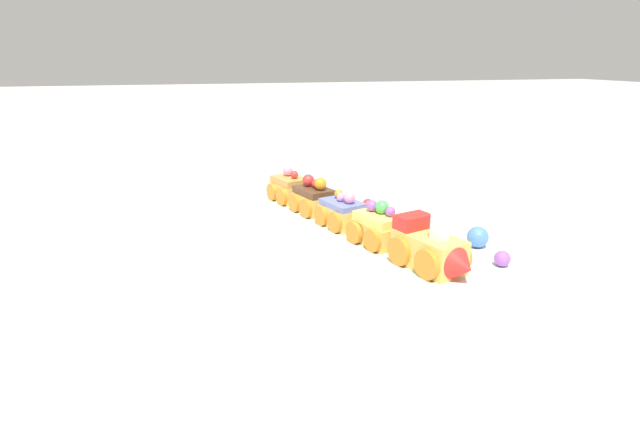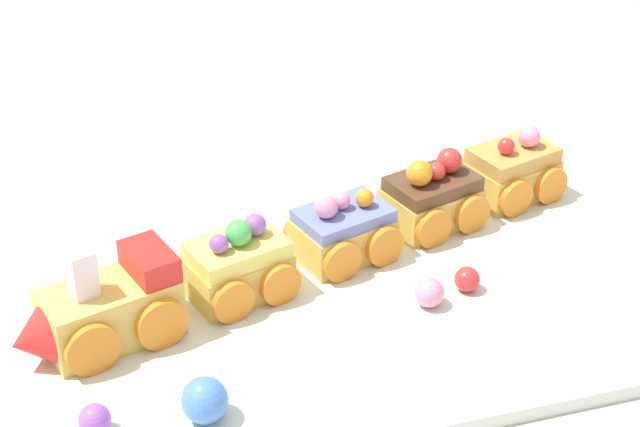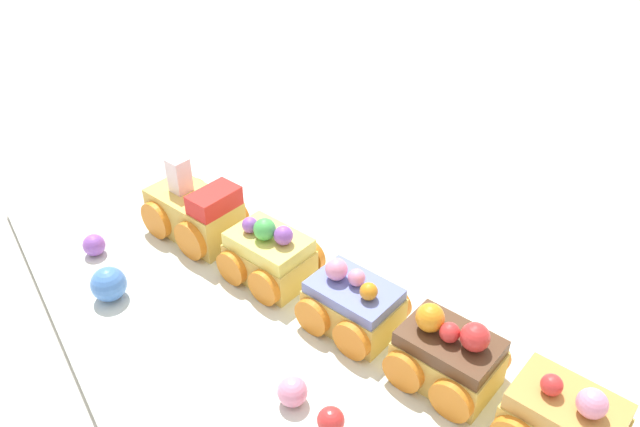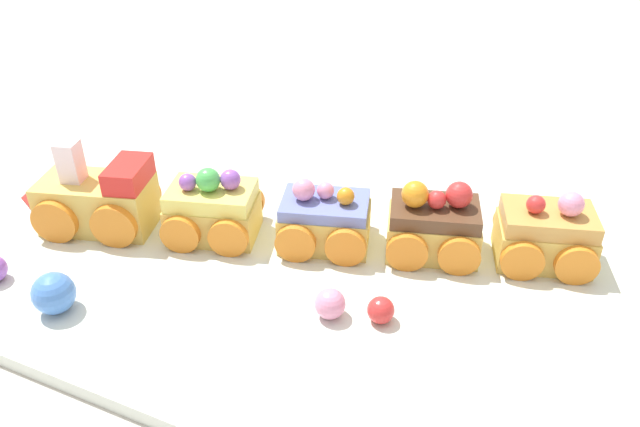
% 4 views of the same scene
% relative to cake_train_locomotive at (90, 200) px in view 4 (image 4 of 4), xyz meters
% --- Properties ---
extents(ground_plane, '(10.00, 10.00, 0.00)m').
position_rel_cake_train_locomotive_xyz_m(ground_plane, '(-0.17, -0.07, -0.04)').
color(ground_plane, beige).
extents(display_board, '(0.64, 0.44, 0.01)m').
position_rel_cake_train_locomotive_xyz_m(display_board, '(-0.17, -0.07, -0.03)').
color(display_board, silver).
rests_on(display_board, ground_plane).
extents(cake_train_locomotive, '(0.13, 0.09, 0.08)m').
position_rel_cake_train_locomotive_xyz_m(cake_train_locomotive, '(0.00, 0.00, 0.00)').
color(cake_train_locomotive, '#E0BC56').
rests_on(cake_train_locomotive, display_board).
extents(cake_car_lemon, '(0.09, 0.08, 0.07)m').
position_rel_cake_train_locomotive_xyz_m(cake_car_lemon, '(-0.11, -0.03, -0.00)').
color(cake_car_lemon, '#E0BC56').
rests_on(cake_car_lemon, display_board).
extents(cake_car_blueberry, '(0.09, 0.08, 0.06)m').
position_rel_cake_train_locomotive_xyz_m(cake_car_blueberry, '(-0.20, -0.06, -0.00)').
color(cake_car_blueberry, '#E0BC56').
rests_on(cake_car_blueberry, display_board).
extents(cake_car_chocolate, '(0.09, 0.08, 0.07)m').
position_rel_cake_train_locomotive_xyz_m(cake_car_chocolate, '(-0.29, -0.08, -0.00)').
color(cake_car_chocolate, '#E0BC56').
rests_on(cake_car_chocolate, display_board).
extents(cake_car_caramel, '(0.09, 0.08, 0.07)m').
position_rel_cake_train_locomotive_xyz_m(cake_car_caramel, '(-0.37, -0.11, -0.00)').
color(cake_car_caramel, '#E0BC56').
rests_on(cake_car_caramel, display_board).
extents(gumball_pink, '(0.02, 0.02, 0.02)m').
position_rel_cake_train_locomotive_xyz_m(gumball_pink, '(-0.24, 0.03, -0.01)').
color(gumball_pink, pink).
rests_on(gumball_pink, display_board).
extents(gumball_red, '(0.02, 0.02, 0.02)m').
position_rel_cake_train_locomotive_xyz_m(gumball_red, '(-0.28, 0.02, -0.02)').
color(gumball_red, red).
rests_on(gumball_red, display_board).
extents(gumball_blue, '(0.03, 0.03, 0.03)m').
position_rel_cake_train_locomotive_xyz_m(gumball_blue, '(-0.05, 0.10, -0.01)').
color(gumball_blue, '#4C84E0').
rests_on(gumball_blue, display_board).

